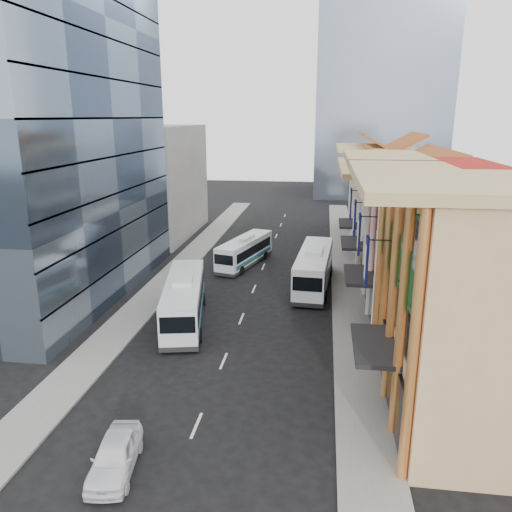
# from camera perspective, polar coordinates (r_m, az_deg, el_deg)

# --- Properties ---
(ground) EXTENTS (200.00, 200.00, 0.00)m
(ground) POSITION_cam_1_polar(r_m,az_deg,el_deg) (26.13, -7.40, -19.88)
(ground) COLOR black
(ground) RESTS_ON ground
(sidewalk_right) EXTENTS (3.00, 90.00, 0.15)m
(sidewalk_right) POSITION_cam_1_polar(r_m,az_deg,el_deg) (45.10, 10.55, -4.11)
(sidewalk_right) COLOR slate
(sidewalk_right) RESTS_ON ground
(sidewalk_left) EXTENTS (3.00, 90.00, 0.15)m
(sidewalk_left) POSITION_cam_1_polar(r_m,az_deg,el_deg) (47.31, -10.50, -3.16)
(sidewalk_left) COLOR slate
(sidewalk_left) RESTS_ON ground
(shophouse_tan) EXTENTS (8.00, 14.00, 12.00)m
(shophouse_tan) POSITION_cam_1_polar(r_m,az_deg,el_deg) (28.19, 23.89, -4.65)
(shophouse_tan) COLOR tan
(shophouse_tan) RESTS_ON ground
(shophouse_red) EXTENTS (8.00, 10.00, 12.00)m
(shophouse_red) POSITION_cam_1_polar(r_m,az_deg,el_deg) (39.36, 19.30, 1.36)
(shophouse_red) COLOR #A91C13
(shophouse_red) RESTS_ON ground
(shophouse_cream_near) EXTENTS (8.00, 9.00, 10.00)m
(shophouse_cream_near) POSITION_cam_1_polar(r_m,az_deg,el_deg) (48.68, 17.10, 2.96)
(shophouse_cream_near) COLOR white
(shophouse_cream_near) RESTS_ON ground
(shophouse_cream_mid) EXTENTS (8.00, 9.00, 10.00)m
(shophouse_cream_mid) POSITION_cam_1_polar(r_m,az_deg,el_deg) (57.41, 15.74, 4.92)
(shophouse_cream_mid) COLOR white
(shophouse_cream_mid) RESTS_ON ground
(shophouse_cream_far) EXTENTS (8.00, 12.00, 11.00)m
(shophouse_cream_far) POSITION_cam_1_polar(r_m,az_deg,el_deg) (67.61, 14.62, 6.99)
(shophouse_cream_far) COLOR white
(shophouse_cream_far) RESTS_ON ground
(office_tower) EXTENTS (12.00, 26.00, 30.00)m
(office_tower) POSITION_cam_1_polar(r_m,az_deg,el_deg) (45.65, -23.22, 14.29)
(office_tower) COLOR #384659
(office_tower) RESTS_ON ground
(office_block_far) EXTENTS (10.00, 18.00, 14.00)m
(office_block_far) POSITION_cam_1_polar(r_m,az_deg,el_deg) (66.69, -11.66, 8.36)
(office_block_far) COLOR gray
(office_block_far) RESTS_ON ground
(bus_left_near) EXTENTS (4.89, 11.70, 3.65)m
(bus_left_near) POSITION_cam_1_polar(r_m,az_deg,el_deg) (38.20, -8.22, -4.89)
(bus_left_near) COLOR silver
(bus_left_near) RESTS_ON ground
(bus_left_far) EXTENTS (4.86, 10.09, 3.15)m
(bus_left_far) POSITION_cam_1_polar(r_m,az_deg,el_deg) (52.22, -1.29, 0.63)
(bus_left_far) COLOR silver
(bus_left_far) RESTS_ON ground
(bus_right) EXTENTS (3.54, 11.89, 3.76)m
(bus_right) POSITION_cam_1_polar(r_m,az_deg,el_deg) (45.64, 6.64, -1.31)
(bus_right) COLOR white
(bus_right) RESTS_ON ground
(sedan_left) EXTENTS (2.47, 4.73, 1.53)m
(sedan_left) POSITION_cam_1_polar(r_m,az_deg,el_deg) (24.41, -15.81, -21.09)
(sedan_left) COLOR white
(sedan_left) RESTS_ON ground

